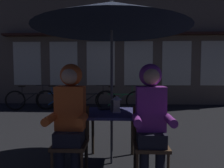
{
  "coord_description": "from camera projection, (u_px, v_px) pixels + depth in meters",
  "views": [
    {
      "loc": [
        0.12,
        -2.78,
        1.32
      ],
      "look_at": [
        0.0,
        0.11,
        1.12
      ],
      "focal_mm": 32.28,
      "sensor_mm": 36.0,
      "label": 1
    }
  ],
  "objects": [
    {
      "name": "ground_plane",
      "position": [
        112.0,
        163.0,
        2.86
      ],
      "size": [
        60.0,
        60.0,
        0.0
      ],
      "primitive_type": "plane",
      "color": "black"
    },
    {
      "name": "cafe_table",
      "position": [
        112.0,
        119.0,
        2.82
      ],
      "size": [
        0.72,
        0.72,
        0.74
      ],
      "color": "navy",
      "rests_on": "ground_plane"
    },
    {
      "name": "patio_umbrella",
      "position": [
        112.0,
        16.0,
        2.73
      ],
      "size": [
        2.1,
        2.1,
        2.31
      ],
      "color": "#4C4C51",
      "rests_on": "ground_plane"
    },
    {
      "name": "lantern",
      "position": [
        117.0,
        104.0,
        2.78
      ],
      "size": [
        0.11,
        0.11,
        0.23
      ],
      "color": "white",
      "rests_on": "cafe_table"
    },
    {
      "name": "chair_left",
      "position": [
        72.0,
        138.0,
        2.48
      ],
      "size": [
        0.4,
        0.4,
        0.87
      ],
      "color": "#513823",
      "rests_on": "ground_plane"
    },
    {
      "name": "chair_right",
      "position": [
        150.0,
        139.0,
        2.44
      ],
      "size": [
        0.4,
        0.4,
        0.87
      ],
      "color": "#513823",
      "rests_on": "ground_plane"
    },
    {
      "name": "person_left_hooded",
      "position": [
        70.0,
        110.0,
        2.4
      ],
      "size": [
        0.45,
        0.56,
        1.4
      ],
      "color": "black",
      "rests_on": "ground_plane"
    },
    {
      "name": "person_right_hooded",
      "position": [
        151.0,
        111.0,
        2.36
      ],
      "size": [
        0.45,
        0.56,
        1.4
      ],
      "color": "black",
      "rests_on": "ground_plane"
    },
    {
      "name": "shopfront_building",
      "position": [
        120.0,
        26.0,
        8.04
      ],
      "size": [
        10.0,
        0.93,
        6.2
      ],
      "color": "#6B5B4C",
      "rests_on": "ground_plane"
    },
    {
      "name": "bicycle_nearest",
      "position": [
        31.0,
        100.0,
        6.76
      ],
      "size": [
        1.67,
        0.33,
        0.84
      ],
      "color": "black",
      "rests_on": "ground_plane"
    },
    {
      "name": "bicycle_second",
      "position": [
        60.0,
        99.0,
        6.83
      ],
      "size": [
        1.68,
        0.18,
        0.84
      ],
      "color": "black",
      "rests_on": "ground_plane"
    },
    {
      "name": "bicycle_third",
      "position": [
        91.0,
        100.0,
        6.71
      ],
      "size": [
        1.67,
        0.26,
        0.84
      ],
      "color": "black",
      "rests_on": "ground_plane"
    },
    {
      "name": "bicycle_fourth",
      "position": [
        120.0,
        100.0,
        6.63
      ],
      "size": [
        1.68,
        0.14,
        0.84
      ],
      "color": "black",
      "rests_on": "ground_plane"
    },
    {
      "name": "book",
      "position": [
        105.0,
        108.0,
        3.01
      ],
      "size": [
        0.24,
        0.21,
        0.02
      ],
      "primitive_type": "cube",
      "rotation": [
        0.0,
        0.0,
        0.4
      ],
      "color": "black",
      "rests_on": "cafe_table"
    }
  ]
}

